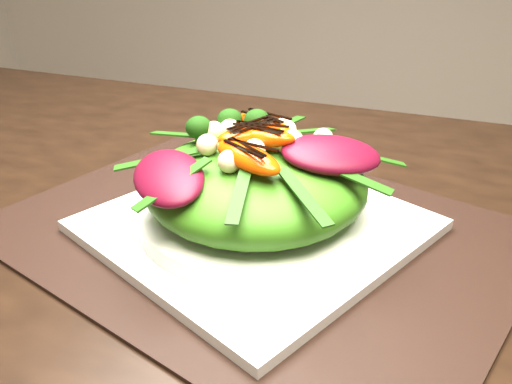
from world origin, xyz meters
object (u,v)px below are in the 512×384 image
(salad_bowl, at_px, (256,213))
(dining_table, at_px, (80,221))
(lettuce_mound, at_px, (256,183))
(orange_segment, at_px, (242,131))
(placemat, at_px, (256,231))
(plate_base, at_px, (256,225))

(salad_bowl, bearing_deg, dining_table, -175.60)
(salad_bowl, bearing_deg, lettuce_mound, -90.00)
(salad_bowl, xyz_separation_m, orange_segment, (-0.02, 0.02, 0.08))
(placemat, relative_size, orange_segment, 6.94)
(lettuce_mound, bearing_deg, dining_table, -175.60)
(salad_bowl, distance_m, lettuce_mound, 0.03)
(placemat, bearing_deg, lettuce_mound, 36.87)
(placemat, xyz_separation_m, orange_segment, (-0.02, 0.02, 0.10))
(placemat, relative_size, lettuce_mound, 2.28)
(plate_base, bearing_deg, placemat, 0.00)
(placemat, xyz_separation_m, lettuce_mound, (0.00, 0.00, 0.05))
(dining_table, relative_size, orange_segment, 22.57)
(dining_table, distance_m, orange_segment, 0.23)
(dining_table, distance_m, lettuce_mound, 0.22)
(dining_table, distance_m, plate_base, 0.21)
(plate_base, height_order, orange_segment, orange_segment)
(orange_segment, bearing_deg, dining_table, -170.26)
(plate_base, xyz_separation_m, lettuce_mound, (0.00, 0.00, 0.05))
(lettuce_mound, bearing_deg, placemat, -143.13)
(salad_bowl, bearing_deg, plate_base, -135.00)
(dining_table, relative_size, plate_base, 5.68)
(placemat, relative_size, salad_bowl, 2.11)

